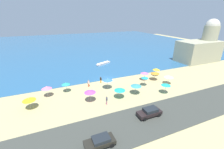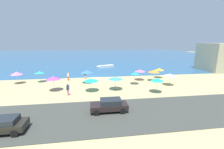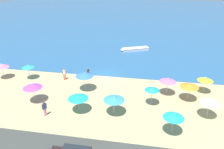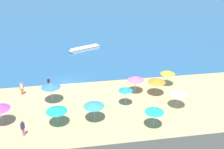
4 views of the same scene
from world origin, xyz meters
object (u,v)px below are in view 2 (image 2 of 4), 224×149
object	(u,v)px
beach_umbrella_12	(116,78)
parked_car_1	(2,125)
beach_umbrella_3	(154,71)
beach_umbrella_4	(91,80)
beach_umbrella_11	(159,69)
parked_car_0	(109,105)
bather_2	(68,89)
beach_umbrella_10	(170,75)
bather_0	(85,75)
beach_umbrella_7	(135,73)
beach_umbrella_5	(53,78)
beach_umbrella_0	(87,71)
beach_umbrella_9	(140,71)
beach_umbrella_6	(16,73)
beach_umbrella_8	(40,72)
bather_1	(68,76)
beach_umbrella_1	(157,80)
skiff_nearshore	(106,66)

from	to	relation	value
beach_umbrella_12	parked_car_1	xyz separation A→B (m)	(-11.75, -10.43, -1.21)
beach_umbrella_3	beach_umbrella_4	world-z (taller)	beach_umbrella_3
beach_umbrella_11	parked_car_0	distance (m)	19.42
bather_2	parked_car_0	distance (m)	8.16
beach_umbrella_10	bather_0	size ratio (longest dim) A/B	1.32
beach_umbrella_4	beach_umbrella_7	bearing A→B (deg)	19.31
beach_umbrella_11	bather_0	xyz separation A→B (m)	(-16.02, 1.44, -1.01)
bather_2	beach_umbrella_5	bearing A→B (deg)	135.90
beach_umbrella_0	beach_umbrella_11	bearing A→B (deg)	7.51
beach_umbrella_10	beach_umbrella_0	bearing A→B (deg)	166.16
beach_umbrella_9	beach_umbrella_3	bearing A→B (deg)	-21.89
beach_umbrella_5	beach_umbrella_12	size ratio (longest dim) A/B	1.10
beach_umbrella_5	beach_umbrella_12	distance (m)	10.00
beach_umbrella_6	beach_umbrella_11	world-z (taller)	beach_umbrella_6
beach_umbrella_8	parked_car_1	size ratio (longest dim) A/B	0.57
bather_0	parked_car_1	bearing A→B (deg)	-109.24
beach_umbrella_12	beach_umbrella_11	bearing A→B (deg)	32.42
bather_1	beach_umbrella_4	bearing A→B (deg)	-58.61
beach_umbrella_3	beach_umbrella_9	bearing A→B (deg)	158.11
beach_umbrella_8	beach_umbrella_11	bearing A→B (deg)	0.17
beach_umbrella_1	bather_1	size ratio (longest dim) A/B	1.36
beach_umbrella_3	beach_umbrella_4	size ratio (longest dim) A/B	1.04
beach_umbrella_6	bather_1	distance (m)	9.30
beach_umbrella_7	skiff_nearshore	xyz separation A→B (m)	(-3.39, 20.09, -1.86)
beach_umbrella_9	bather_0	distance (m)	11.59
beach_umbrella_0	parked_car_1	size ratio (longest dim) A/B	0.65
bather_2	parked_car_1	world-z (taller)	bather_2
beach_umbrella_6	beach_umbrella_10	bearing A→B (deg)	-10.42
beach_umbrella_12	bather_1	distance (m)	11.38
beach_umbrella_7	beach_umbrella_8	size ratio (longest dim) A/B	1.08
bather_2	skiff_nearshore	bearing A→B (deg)	71.65
beach_umbrella_4	beach_umbrella_9	distance (m)	11.49
beach_umbrella_1	beach_umbrella_6	xyz separation A→B (m)	(-23.87, 8.61, -0.08)
skiff_nearshore	bather_0	bearing A→B (deg)	-112.16
beach_umbrella_4	beach_umbrella_12	world-z (taller)	beach_umbrella_12
beach_umbrella_10	bather_2	xyz separation A→B (m)	(-17.50, -2.76, -0.96)
beach_umbrella_5	beach_umbrella_7	distance (m)	14.13
beach_umbrella_1	bather_0	distance (m)	15.55
beach_umbrella_1	skiff_nearshore	world-z (taller)	beach_umbrella_1
beach_umbrella_9	bather_2	distance (m)	15.20
beach_umbrella_0	beach_umbrella_8	size ratio (longest dim) A/B	1.15
beach_umbrella_10	bather_1	distance (m)	19.73
beach_umbrella_7	bather_1	size ratio (longest dim) A/B	1.38
beach_umbrella_12	beach_umbrella_9	bearing A→B (deg)	42.64
beach_umbrella_9	beach_umbrella_11	world-z (taller)	beach_umbrella_9
beach_umbrella_4	skiff_nearshore	xyz separation A→B (m)	(4.66, 22.91, -1.60)
beach_umbrella_9	beach_umbrella_12	world-z (taller)	beach_umbrella_9
beach_umbrella_8	beach_umbrella_12	xyz separation A→B (m)	(13.85, -6.80, -0.02)
beach_umbrella_3	skiff_nearshore	world-z (taller)	beach_umbrella_3
beach_umbrella_10	bather_0	bearing A→B (deg)	155.01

